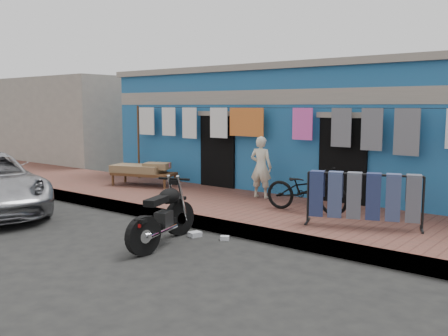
{
  "coord_description": "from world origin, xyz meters",
  "views": [
    {
      "loc": [
        5.99,
        -5.46,
        2.35
      ],
      "look_at": [
        0.0,
        2.0,
        1.15
      ],
      "focal_mm": 40.0,
      "sensor_mm": 36.0,
      "label": 1
    }
  ],
  "objects_px": {
    "motorcycle": "(162,213)",
    "jeans_rack": "(364,199)",
    "bicycle": "(307,184)",
    "seated_person": "(261,167)",
    "charpoy": "(144,174)"
  },
  "relations": [
    {
      "from": "motorcycle",
      "to": "jeans_rack",
      "type": "bearing_deg",
      "value": 24.49
    },
    {
      "from": "motorcycle",
      "to": "charpoy",
      "type": "height_order",
      "value": "motorcycle"
    },
    {
      "from": "bicycle",
      "to": "motorcycle",
      "type": "bearing_deg",
      "value": 152.06
    },
    {
      "from": "seated_person",
      "to": "motorcycle",
      "type": "bearing_deg",
      "value": 86.12
    },
    {
      "from": "bicycle",
      "to": "jeans_rack",
      "type": "distance_m",
      "value": 1.44
    },
    {
      "from": "motorcycle",
      "to": "jeans_rack",
      "type": "height_order",
      "value": "jeans_rack"
    },
    {
      "from": "bicycle",
      "to": "jeans_rack",
      "type": "xyz_separation_m",
      "value": [
        1.37,
        -0.43,
        -0.06
      ]
    },
    {
      "from": "bicycle",
      "to": "motorcycle",
      "type": "height_order",
      "value": "bicycle"
    },
    {
      "from": "charpoy",
      "to": "jeans_rack",
      "type": "relative_size",
      "value": 0.93
    },
    {
      "from": "seated_person",
      "to": "motorcycle",
      "type": "relative_size",
      "value": 0.79
    },
    {
      "from": "jeans_rack",
      "to": "bicycle",
      "type": "bearing_deg",
      "value": 162.65
    },
    {
      "from": "bicycle",
      "to": "jeans_rack",
      "type": "height_order",
      "value": "bicycle"
    },
    {
      "from": "motorcycle",
      "to": "jeans_rack",
      "type": "distance_m",
      "value": 3.49
    },
    {
      "from": "seated_person",
      "to": "charpoy",
      "type": "bearing_deg",
      "value": -2.87
    },
    {
      "from": "jeans_rack",
      "to": "seated_person",
      "type": "bearing_deg",
      "value": 158.77
    }
  ]
}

